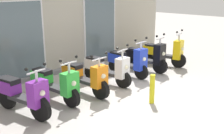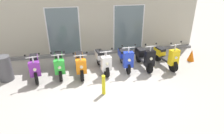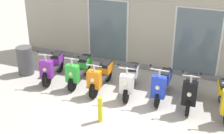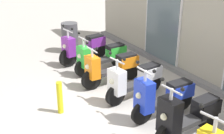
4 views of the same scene
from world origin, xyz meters
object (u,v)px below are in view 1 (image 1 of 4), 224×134
(scooter_green, at_px, (55,83))
(scooter_orange, at_px, (85,77))
(curb_bollard, at_px, (152,89))
(scooter_purple, at_px, (22,94))
(scooter_yellow, at_px, (164,52))
(scooter_blue, at_px, (128,61))
(traffic_cone, at_px, (177,50))
(scooter_black, at_px, (146,57))
(scooter_white, at_px, (107,68))

(scooter_green, bearing_deg, scooter_orange, -10.15)
(curb_bollard, bearing_deg, scooter_purple, 145.70)
(scooter_yellow, bearing_deg, scooter_green, 177.97)
(scooter_blue, bearing_deg, traffic_cone, 3.40)
(scooter_black, bearing_deg, scooter_green, 178.41)
(scooter_orange, height_order, scooter_yellow, scooter_yellow)
(scooter_purple, relative_size, scooter_yellow, 1.01)
(scooter_yellow, bearing_deg, scooter_black, 176.35)
(scooter_orange, height_order, traffic_cone, scooter_orange)
(scooter_orange, xyz_separation_m, curb_bollard, (0.68, -1.61, -0.10))
(scooter_orange, distance_m, traffic_cone, 5.03)
(scooter_green, height_order, scooter_yellow, scooter_yellow)
(scooter_green, height_order, scooter_blue, scooter_blue)
(scooter_black, bearing_deg, scooter_purple, -179.70)
(scooter_purple, xyz_separation_m, traffic_cone, (6.72, 0.29, -0.21))
(scooter_purple, xyz_separation_m, scooter_blue, (3.57, 0.10, 0.01))
(scooter_blue, height_order, scooter_yellow, scooter_yellow)
(scooter_blue, bearing_deg, scooter_white, -177.99)
(scooter_green, distance_m, traffic_cone, 5.83)
(traffic_cone, bearing_deg, scooter_yellow, -167.06)
(scooter_yellow, bearing_deg, scooter_orange, 179.82)
(scooter_orange, bearing_deg, scooter_white, 5.69)
(scooter_black, xyz_separation_m, traffic_cone, (2.35, 0.26, -0.21))
(scooter_purple, height_order, scooter_yellow, scooter_yellow)
(scooter_purple, height_order, scooter_green, scooter_purple)
(scooter_purple, distance_m, scooter_black, 4.38)
(scooter_orange, height_order, curb_bollard, scooter_orange)
(scooter_orange, relative_size, scooter_white, 1.04)
(scooter_purple, bearing_deg, scooter_yellow, -0.40)
(scooter_purple, distance_m, scooter_green, 0.91)
(scooter_white, height_order, scooter_yellow, scooter_yellow)
(scooter_purple, relative_size, scooter_green, 0.99)
(scooter_blue, relative_size, traffic_cone, 2.93)
(traffic_cone, bearing_deg, scooter_green, -178.37)
(scooter_white, xyz_separation_m, traffic_cone, (4.11, 0.22, -0.19))
(scooter_blue, xyz_separation_m, curb_bollard, (-1.17, -1.73, -0.13))
(scooter_purple, bearing_deg, curb_bollard, -34.30)
(traffic_cone, relative_size, curb_bollard, 0.74)
(scooter_black, distance_m, scooter_yellow, 0.94)
(scooter_black, bearing_deg, curb_bollard, -140.21)
(scooter_blue, bearing_deg, scooter_yellow, -4.41)
(scooter_blue, height_order, scooter_black, scooter_black)
(scooter_yellow, bearing_deg, traffic_cone, 12.94)
(scooter_green, distance_m, curb_bollard, 2.30)
(scooter_green, relative_size, scooter_yellow, 1.02)
(scooter_orange, bearing_deg, scooter_yellow, -0.18)
(scooter_blue, height_order, curb_bollard, scooter_blue)
(scooter_purple, height_order, scooter_white, scooter_purple)
(scooter_purple, xyz_separation_m, scooter_black, (4.38, 0.02, 0.00))
(scooter_green, relative_size, scooter_blue, 1.07)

